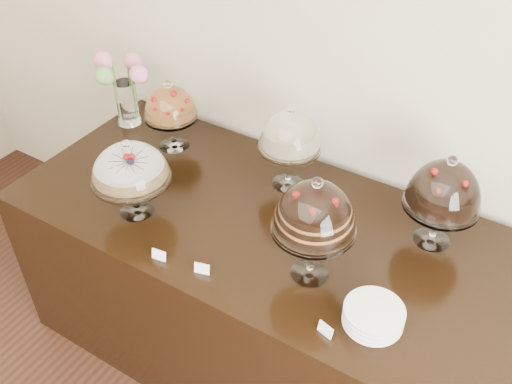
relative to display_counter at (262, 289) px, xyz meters
The scene contains 12 objects.
wall_back 1.19m from the display_counter, 94.49° to the left, with size 5.00×0.04×3.00m, color beige.
display_counter is the anchor object (origin of this frame).
cake_stand_sugar_sponge 0.87m from the display_counter, 153.80° to the right, with size 0.33×0.33×0.36m.
cake_stand_choco_layer 0.84m from the display_counter, 28.54° to the right, with size 0.31×0.31×0.46m.
cake_stand_cheesecake 0.76m from the display_counter, 95.51° to the left, with size 0.28×0.28×0.41m.
cake_stand_dark_choco 1.00m from the display_counter, 21.20° to the left, with size 0.30×0.30×0.42m.
cake_stand_fruit_tart 0.97m from the display_counter, 159.95° to the left, with size 0.26×0.26×0.36m.
flower_vase 1.23m from the display_counter, 164.16° to the left, with size 0.31×0.32×0.39m.
plate_stack 0.83m from the display_counter, 23.54° to the right, with size 0.21×0.21×0.07m.
price_card_left 0.67m from the display_counter, 117.89° to the right, with size 0.06×0.01×0.04m, color white.
price_card_right 0.79m from the display_counter, 38.74° to the right, with size 0.06×0.01×0.04m, color white.
price_card_extra 0.61m from the display_counter, 95.11° to the right, with size 0.06×0.01×0.04m, color white.
Camera 1 is at (0.97, 0.90, 2.51)m, focal length 40.00 mm.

